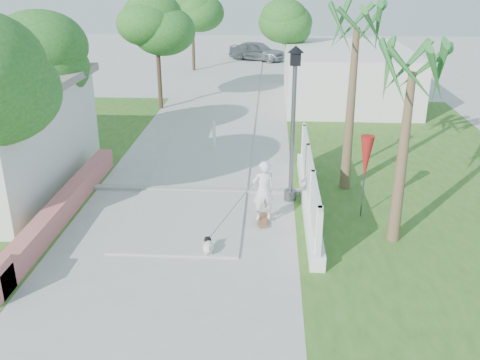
# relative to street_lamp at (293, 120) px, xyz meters

# --- Properties ---
(ground) EXTENTS (90.00, 90.00, 0.00)m
(ground) POSITION_rel_street_lamp_xyz_m (-2.90, -5.50, -2.43)
(ground) COLOR #B7B7B2
(ground) RESTS_ON ground
(path_strip) EXTENTS (3.20, 36.00, 0.06)m
(path_strip) POSITION_rel_street_lamp_xyz_m (-2.90, 14.50, -2.40)
(path_strip) COLOR #B7B7B2
(path_strip) RESTS_ON ground
(curb) EXTENTS (6.50, 0.25, 0.10)m
(curb) POSITION_rel_street_lamp_xyz_m (-2.90, 0.50, -2.38)
(curb) COLOR #999993
(curb) RESTS_ON ground
(grass_left) EXTENTS (8.00, 20.00, 0.01)m
(grass_left) POSITION_rel_street_lamp_xyz_m (-9.90, 2.50, -2.42)
(grass_left) COLOR #365C1D
(grass_left) RESTS_ON ground
(grass_right) EXTENTS (8.00, 20.00, 0.01)m
(grass_right) POSITION_rel_street_lamp_xyz_m (4.10, 2.50, -2.42)
(grass_right) COLOR #365C1D
(grass_right) RESTS_ON ground
(pink_wall) EXTENTS (0.45, 8.20, 0.80)m
(pink_wall) POSITION_rel_street_lamp_xyz_m (-6.20, -1.95, -2.11)
(pink_wall) COLOR #CD6969
(pink_wall) RESTS_ON ground
(lattice_fence) EXTENTS (0.35, 7.00, 1.50)m
(lattice_fence) POSITION_rel_street_lamp_xyz_m (0.50, -0.50, -1.88)
(lattice_fence) COLOR white
(lattice_fence) RESTS_ON ground
(building_right) EXTENTS (6.00, 8.00, 2.60)m
(building_right) POSITION_rel_street_lamp_xyz_m (3.10, 12.50, -1.13)
(building_right) COLOR silver
(building_right) RESTS_ON ground
(street_lamp) EXTENTS (0.44, 0.44, 4.44)m
(street_lamp) POSITION_rel_street_lamp_xyz_m (0.00, 0.00, 0.00)
(street_lamp) COLOR #59595E
(street_lamp) RESTS_ON ground
(bollard) EXTENTS (0.14, 0.14, 1.09)m
(bollard) POSITION_rel_street_lamp_xyz_m (-2.70, 4.50, -1.84)
(bollard) COLOR white
(bollard) RESTS_ON ground
(patio_umbrella) EXTENTS (0.36, 0.36, 2.30)m
(patio_umbrella) POSITION_rel_street_lamp_xyz_m (1.90, -1.00, -0.74)
(patio_umbrella) COLOR #59595E
(patio_umbrella) RESTS_ON ground
(tree_left_mid) EXTENTS (3.20, 3.20, 4.85)m
(tree_left_mid) POSITION_rel_street_lamp_xyz_m (-8.38, 2.98, 1.07)
(tree_left_mid) COLOR #4C3826
(tree_left_mid) RESTS_ON ground
(tree_path_left) EXTENTS (3.40, 3.40, 5.23)m
(tree_path_left) POSITION_rel_street_lamp_xyz_m (-5.88, 10.48, 1.39)
(tree_path_left) COLOR #4C3826
(tree_path_left) RESTS_ON ground
(tree_path_right) EXTENTS (3.00, 3.00, 4.79)m
(tree_path_right) POSITION_rel_street_lamp_xyz_m (0.32, 14.48, 1.07)
(tree_path_right) COLOR #4C3826
(tree_path_right) RESTS_ON ground
(tree_path_far) EXTENTS (3.20, 3.20, 5.17)m
(tree_path_far) POSITION_rel_street_lamp_xyz_m (-5.68, 20.48, 1.39)
(tree_path_far) COLOR #4C3826
(tree_path_far) RESTS_ON ground
(palm_far) EXTENTS (1.80, 1.80, 5.30)m
(palm_far) POSITION_rel_street_lamp_xyz_m (1.70, 1.00, 2.06)
(palm_far) COLOR brown
(palm_far) RESTS_ON ground
(palm_near) EXTENTS (1.80, 1.80, 4.70)m
(palm_near) POSITION_rel_street_lamp_xyz_m (2.50, -2.30, 1.53)
(palm_near) COLOR brown
(palm_near) RESTS_ON ground
(skateboarder) EXTENTS (1.60, 2.04, 1.75)m
(skateboarder) POSITION_rel_street_lamp_xyz_m (-1.36, -2.14, -1.66)
(skateboarder) COLOR brown
(skateboarder) RESTS_ON ground
(dog) EXTENTS (0.33, 0.58, 0.40)m
(dog) POSITION_rel_street_lamp_xyz_m (-2.03, -3.30, -2.21)
(dog) COLOR silver
(dog) RESTS_ON ground
(parked_car) EXTENTS (4.30, 3.01, 1.36)m
(parked_car) POSITION_rel_street_lamp_xyz_m (-1.70, 24.58, -1.75)
(parked_car) COLOR #AFB2B8
(parked_car) RESTS_ON ground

